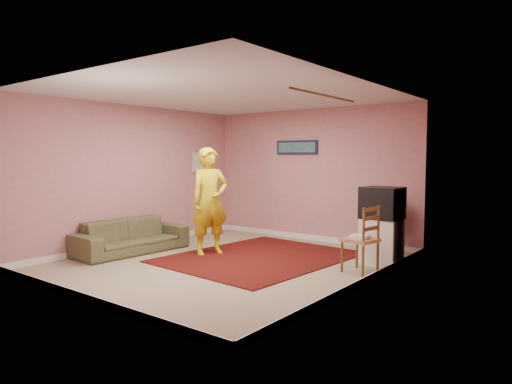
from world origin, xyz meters
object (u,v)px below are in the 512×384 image
Objects in this scene: crt_tv at (382,203)px; chair_a at (386,219)px; sofa at (132,236)px; person at (210,201)px; tv_cabinet at (381,241)px; chair_b at (360,232)px.

chair_a is (-0.24, 0.81, -0.36)m from crt_tv.
crt_tv reaches higher than sofa.
tv_cabinet is at bearing -44.03° from person.
tv_cabinet is 0.60m from crt_tv.
chair_a reaches higher than tv_cabinet.
chair_a is 0.29× the size of person.
sofa is at bearing -63.73° from chair_b.
tv_cabinet is 0.36× the size of sofa.
person is (-2.59, -1.11, 0.56)m from tv_cabinet.
chair_a and chair_b have the same top height.
tv_cabinet is 2.87m from person.
tv_cabinet is at bearing -87.45° from chair_a.
person reaches higher than tv_cabinet.
tv_cabinet reaches higher than sofa.
chair_b is 2.61m from person.
chair_a is 3.05m from person.
chair_a is 0.27× the size of sofa.
crt_tv is 4.23m from sofa.
chair_a is at bearing -27.83° from person.
sofa is 1.51m from person.
chair_a is at bearing 108.40° from crt_tv.
crt_tv is 2.81m from person.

